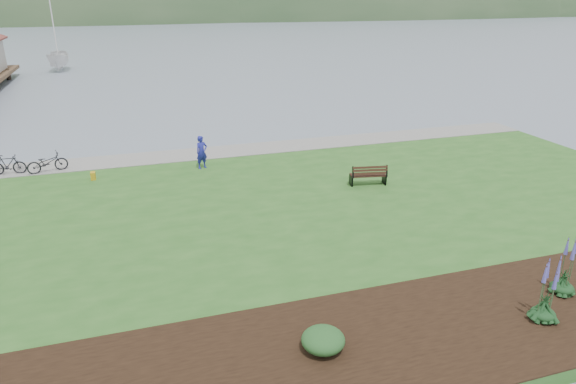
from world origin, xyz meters
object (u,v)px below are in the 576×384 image
Objects in this scene: park_bench at (369,175)px; sailboat at (60,71)px; bicycle_a at (47,163)px; person at (202,149)px.

sailboat is at bearing 120.25° from park_bench.
bicycle_a is (-13.40, 6.11, -0.01)m from park_bench.
person is at bearing -118.31° from bicycle_a.
sailboat reaches higher than person.
bicycle_a is 39.54m from sailboat.
bicycle_a is 0.07× the size of sailboat.
bicycle_a is at bearing 166.13° from park_bench.
sailboat is at bearing -11.28° from bicycle_a.
park_bench is 48.35m from sailboat.
sailboat is (-9.76, 41.01, -1.32)m from person.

